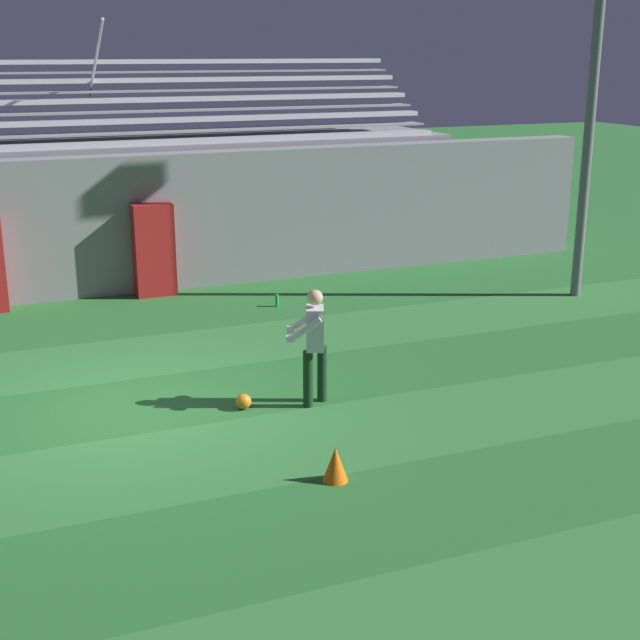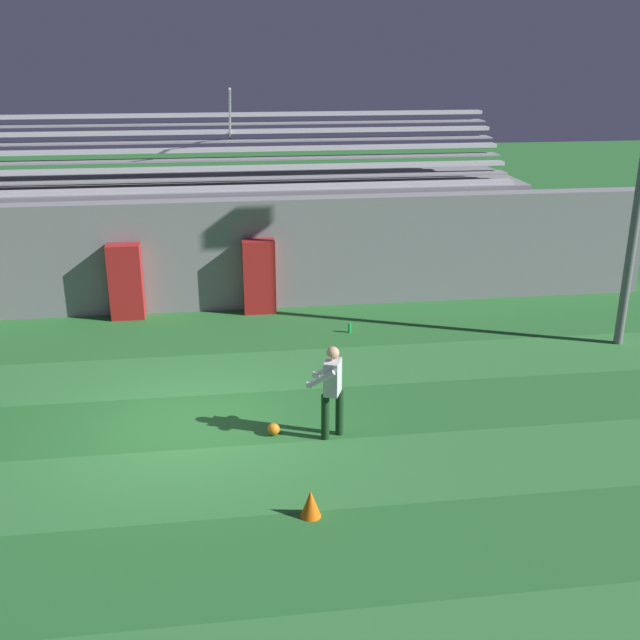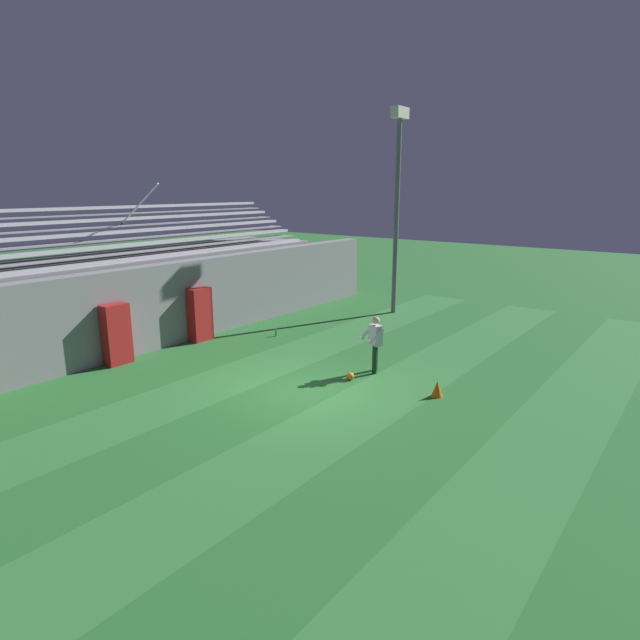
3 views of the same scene
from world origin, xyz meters
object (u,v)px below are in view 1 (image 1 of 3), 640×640
(floodlight_pole, at_px, (598,24))
(goalkeeper, at_px, (314,340))
(padding_pillar_gate_right, at_px, (154,250))
(traffic_cone, at_px, (335,464))
(water_bottle, at_px, (277,301))
(soccer_ball, at_px, (243,401))

(floodlight_pole, bearing_deg, goalkeeper, -154.45)
(padding_pillar_gate_right, height_order, traffic_cone, padding_pillar_gate_right)
(padding_pillar_gate_right, xyz_separation_m, goalkeeper, (0.82, -6.67, 0.02))
(floodlight_pole, bearing_deg, water_bottle, 165.82)
(goalkeeper, distance_m, traffic_cone, 2.50)
(floodlight_pole, relative_size, goalkeeper, 5.02)
(padding_pillar_gate_right, relative_size, water_bottle, 7.81)
(floodlight_pole, xyz_separation_m, soccer_ball, (-8.11, -3.22, -5.16))
(traffic_cone, bearing_deg, water_bottle, 75.73)
(traffic_cone, xyz_separation_m, water_bottle, (1.83, 7.20, -0.09))
(padding_pillar_gate_right, xyz_separation_m, traffic_cone, (0.18, -8.96, -0.73))
(goalkeeper, bearing_deg, padding_pillar_gate_right, 97.05)
(soccer_ball, bearing_deg, water_bottle, 65.33)
(padding_pillar_gate_right, xyz_separation_m, floodlight_pole, (7.95, -3.26, 4.33))
(soccer_ball, distance_m, traffic_cone, 2.50)
(soccer_ball, bearing_deg, traffic_cone, -82.23)
(soccer_ball, xyz_separation_m, water_bottle, (2.17, 4.72, 0.01))
(water_bottle, bearing_deg, padding_pillar_gate_right, 138.80)
(goalkeeper, bearing_deg, floodlight_pole, 25.55)
(padding_pillar_gate_right, height_order, floodlight_pole, floodlight_pole)
(floodlight_pole, relative_size, traffic_cone, 19.96)
(goalkeeper, height_order, water_bottle, goalkeeper)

